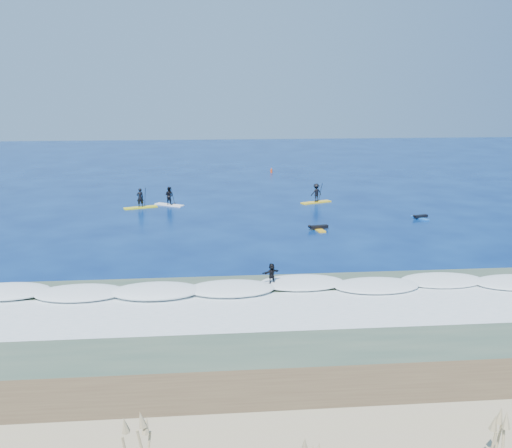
{
  "coord_description": "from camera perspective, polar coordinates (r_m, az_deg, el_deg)",
  "views": [
    {
      "loc": [
        -4.3,
        -39.22,
        10.85
      ],
      "look_at": [
        -0.46,
        2.78,
        0.6
      ],
      "focal_mm": 40.0,
      "sensor_mm": 36.0,
      "label": 1
    }
  ],
  "objects": [
    {
      "name": "sup_paddler_left",
      "position": [
        52.92,
        -11.5,
        2.28
      ],
      "size": [
        3.08,
        1.72,
        2.11
      ],
      "rotation": [
        0.0,
        0.0,
        0.34
      ],
      "color": "yellow",
      "rests_on": "ground"
    },
    {
      "name": "shallow_water",
      "position": [
        27.79,
        4.15,
        -9.35
      ],
      "size": [
        90.0,
        13.0,
        0.01
      ],
      "primitive_type": "cube",
      "color": "#384C3C",
      "rests_on": "ground"
    },
    {
      "name": "wet_sand_strip",
      "position": [
        21.22,
        7.56,
        -17.22
      ],
      "size": [
        90.0,
        5.0,
        0.08
      ],
      "primitive_type": "cube",
      "color": "#4F3A25",
      "rests_on": "ground"
    },
    {
      "name": "ground",
      "position": [
        40.92,
        0.99,
        -1.72
      ],
      "size": [
        160.0,
        160.0,
        0.0
      ],
      "primitive_type": "plane",
      "color": "#04174A",
      "rests_on": "ground"
    },
    {
      "name": "marker_buoy",
      "position": [
        73.23,
        1.55,
        5.37
      ],
      "size": [
        0.28,
        0.28,
        0.67
      ],
      "rotation": [
        0.0,
        0.0,
        0.21
      ],
      "color": "red",
      "rests_on": "ground"
    },
    {
      "name": "sup_paddler_center",
      "position": [
        53.59,
        -8.68,
        2.65
      ],
      "size": [
        2.84,
        2.13,
        2.03
      ],
      "rotation": [
        0.0,
        0.0,
        -0.55
      ],
      "color": "white",
      "rests_on": "ground"
    },
    {
      "name": "wave_surfer",
      "position": [
        31.43,
        1.57,
        -5.14
      ],
      "size": [
        1.75,
        1.2,
        1.25
      ],
      "rotation": [
        0.0,
        0.0,
        0.47
      ],
      "color": "white",
      "rests_on": "breaking_wave"
    },
    {
      "name": "breaking_wave",
      "position": [
        31.46,
        2.97,
        -6.53
      ],
      "size": [
        40.0,
        6.0,
        0.3
      ],
      "primitive_type": "cube",
      "color": "white",
      "rests_on": "ground"
    },
    {
      "name": "sup_paddler_right",
      "position": [
        54.49,
        6.04,
        2.99
      ],
      "size": [
        3.1,
        1.83,
        2.13
      ],
      "rotation": [
        0.0,
        0.0,
        0.38
      ],
      "color": "yellow",
      "rests_on": "ground"
    },
    {
      "name": "prone_paddler_far",
      "position": [
        49.74,
        16.08,
        0.67
      ],
      "size": [
        1.44,
        1.89,
        0.38
      ],
      "rotation": [
        0.0,
        0.0,
        1.89
      ],
      "color": "blue",
      "rests_on": "ground"
    },
    {
      "name": "prone_paddler_near",
      "position": [
        44.39,
        6.22,
        -0.37
      ],
      "size": [
        1.65,
        2.13,
        0.43
      ],
      "rotation": [
        0.0,
        0.0,
        1.76
      ],
      "color": "yellow",
      "rests_on": "ground"
    },
    {
      "name": "whitewater",
      "position": [
        28.7,
        3.82,
        -8.58
      ],
      "size": [
        34.0,
        5.0,
        0.02
      ],
      "primitive_type": "cube",
      "color": "silver",
      "rests_on": "ground"
    }
  ]
}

